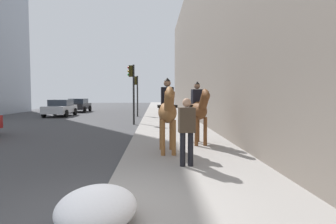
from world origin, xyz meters
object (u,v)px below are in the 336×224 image
(car_near_lane, at_px, (79,105))
(traffic_light_near_curb, at_px, (132,85))
(car_far_lane, at_px, (60,108))
(mounted_horse_near, at_px, (168,111))
(pedestrian_greeting, at_px, (187,127))
(mounted_horse_far, at_px, (198,109))
(traffic_light_far_curb, at_px, (136,89))

(car_near_lane, xyz_separation_m, traffic_light_near_curb, (-13.29, -6.76, 1.75))
(car_near_lane, bearing_deg, car_far_lane, -179.96)
(car_far_lane, distance_m, traffic_light_near_curb, 10.12)
(mounted_horse_near, bearing_deg, pedestrian_greeting, 12.20)
(mounted_horse_near, distance_m, car_near_lane, 24.29)
(pedestrian_greeting, distance_m, car_near_lane, 25.99)
(mounted_horse_far, xyz_separation_m, car_far_lane, (15.18, 9.76, -0.62))
(mounted_horse_near, bearing_deg, car_far_lane, -154.27)
(car_far_lane, bearing_deg, traffic_light_far_curb, 83.33)
(mounted_horse_far, height_order, car_far_lane, mounted_horse_far)
(car_near_lane, xyz_separation_m, car_far_lane, (-6.00, 0.03, -0.01))
(car_far_lane, xyz_separation_m, traffic_light_near_curb, (-7.28, -6.80, 1.77))
(mounted_horse_near, height_order, traffic_light_far_curb, traffic_light_far_curb)
(mounted_horse_near, bearing_deg, traffic_light_near_curb, -170.65)
(pedestrian_greeting, height_order, traffic_light_near_curb, traffic_light_near_curb)
(car_far_lane, relative_size, traffic_light_near_curb, 1.15)
(car_far_lane, relative_size, traffic_light_far_curb, 1.24)
(mounted_horse_near, distance_m, traffic_light_far_curb, 16.11)
(mounted_horse_near, distance_m, pedestrian_greeting, 1.75)
(traffic_light_near_curb, relative_size, traffic_light_far_curb, 1.08)
(mounted_horse_far, xyz_separation_m, traffic_light_far_curb, (14.42, 3.14, 0.97))
(mounted_horse_near, distance_m, mounted_horse_far, 1.93)
(traffic_light_far_curb, bearing_deg, mounted_horse_near, -172.94)
(mounted_horse_near, xyz_separation_m, car_far_lane, (16.72, 8.60, -0.66))
(pedestrian_greeting, height_order, traffic_light_far_curb, traffic_light_far_curb)
(mounted_horse_near, relative_size, pedestrian_greeting, 1.36)
(mounted_horse_near, xyz_separation_m, car_near_lane, (22.72, 8.57, -0.64))
(mounted_horse_near, height_order, car_near_lane, mounted_horse_near)
(pedestrian_greeting, relative_size, traffic_light_near_curb, 0.45)
(car_near_lane, relative_size, car_far_lane, 0.90)
(traffic_light_near_curb, bearing_deg, pedestrian_greeting, -168.72)
(mounted_horse_near, xyz_separation_m, pedestrian_greeting, (-1.67, -0.41, -0.31))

